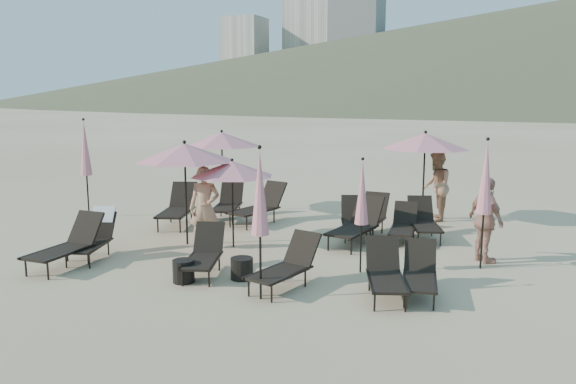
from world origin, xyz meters
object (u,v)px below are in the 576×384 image
at_px(umbrella_closed_2, 85,149).
at_px(lounger_0, 94,235).
at_px(lounger_10, 354,219).
at_px(beachgoer_c, 486,220).
at_px(lounger_12, 369,217).
at_px(umbrella_closed_0, 260,193).
at_px(lounger_2, 204,253).
at_px(lounger_8, 259,205).
at_px(lounger_13, 424,220).
at_px(lounger_6, 178,207).
at_px(beachgoer_b, 436,186).
at_px(umbrella_closed_3, 362,193).
at_px(lounger_1, 67,244).
at_px(lounger_4, 385,272).
at_px(umbrella_open_3, 425,141).
at_px(lounger_7, 228,202).
at_px(lounger_11, 403,225).
at_px(lounger_3, 286,265).
at_px(lounger_9, 357,224).
at_px(umbrella_open_1, 232,169).
at_px(umbrella_open_0, 185,153).
at_px(umbrella_closed_1, 486,178).
at_px(side_table_1, 242,268).
at_px(beachgoer_a, 205,208).
at_px(umbrella_open_2, 222,139).
at_px(side_table_0, 184,271).

bearing_deg(umbrella_closed_2, lounger_0, -46.01).
height_order(lounger_10, beachgoer_c, beachgoer_c).
height_order(lounger_12, umbrella_closed_0, umbrella_closed_0).
relative_size(lounger_2, lounger_12, 0.98).
height_order(lounger_8, lounger_13, lounger_8).
distance_m(lounger_13, umbrella_closed_2, 9.46).
xyz_separation_m(lounger_2, lounger_6, (-2.88, 3.38, 0.08)).
xyz_separation_m(lounger_0, beachgoer_b, (6.17, 6.54, 0.49)).
relative_size(lounger_12, beachgoer_c, 0.95).
relative_size(lounger_2, umbrella_closed_3, 0.73).
height_order(lounger_1, beachgoer_c, beachgoer_c).
bearing_deg(beachgoer_b, lounger_4, -7.34).
height_order(lounger_2, umbrella_open_3, umbrella_open_3).
relative_size(lounger_7, lounger_11, 1.20).
bearing_deg(beachgoer_b, lounger_12, -37.61).
height_order(lounger_3, beachgoer_c, beachgoer_c).
bearing_deg(lounger_13, lounger_1, -160.20).
bearing_deg(lounger_6, beachgoer_c, -21.50).
bearing_deg(lounger_8, lounger_9, -6.86).
height_order(lounger_4, umbrella_open_1, umbrella_open_1).
xyz_separation_m(lounger_0, lounger_4, (6.30, 0.09, -0.05)).
bearing_deg(lounger_11, umbrella_open_0, -160.17).
height_order(lounger_13, umbrella_closed_1, umbrella_closed_1).
relative_size(lounger_7, beachgoer_b, 0.96).
relative_size(lounger_1, lounger_10, 1.04).
relative_size(lounger_3, side_table_1, 3.94).
distance_m(umbrella_closed_3, beachgoer_c, 2.83).
xyz_separation_m(lounger_4, umbrella_closed_3, (-0.75, 1.10, 1.16)).
bearing_deg(lounger_6, beachgoer_a, -61.14).
bearing_deg(lounger_8, lounger_10, 5.74).
distance_m(umbrella_open_1, side_table_1, 2.81).
distance_m(lounger_3, umbrella_closed_2, 8.45).
relative_size(umbrella_open_0, beachgoer_b, 1.26).
xyz_separation_m(lounger_12, umbrella_closed_3, (0.65, -3.08, 1.13)).
xyz_separation_m(lounger_11, umbrella_closed_0, (-1.43, -4.83, 1.43)).
bearing_deg(lounger_4, beachgoer_c, 43.14).
bearing_deg(umbrella_closed_0, beachgoer_b, 76.57).
relative_size(lounger_12, lounger_13, 0.98).
relative_size(lounger_11, umbrella_open_3, 0.61).
bearing_deg(lounger_12, lounger_6, -167.29).
bearing_deg(lounger_1, umbrella_open_0, 61.21).
xyz_separation_m(umbrella_open_2, umbrella_closed_1, (7.62, -3.04, -0.33)).
bearing_deg(lounger_8, beachgoer_a, -75.92).
bearing_deg(beachgoer_b, beachgoer_c, 14.39).
bearing_deg(umbrella_open_1, beachgoer_a, -143.07).
height_order(lounger_3, umbrella_open_0, umbrella_open_0).
height_order(lounger_3, side_table_0, lounger_3).
bearing_deg(lounger_12, lounger_1, -132.95).
bearing_deg(lounger_12, lounger_0, -137.47).
xyz_separation_m(lounger_9, beachgoer_a, (-3.04, -1.72, 0.45)).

